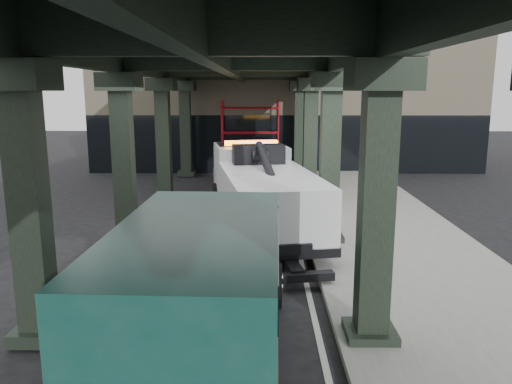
{
  "coord_description": "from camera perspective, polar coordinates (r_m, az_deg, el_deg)",
  "views": [
    {
      "loc": [
        0.64,
        -12.37,
        4.5
      ],
      "look_at": [
        0.47,
        1.41,
        1.7
      ],
      "focal_mm": 35.0,
      "sensor_mm": 36.0,
      "label": 1
    }
  ],
  "objects": [
    {
      "name": "ground",
      "position": [
        13.18,
        -2.14,
        -8.49
      ],
      "size": [
        90.0,
        90.0,
        0.0
      ],
      "primitive_type": "plane",
      "color": "black",
      "rests_on": "ground"
    },
    {
      "name": "sidewalk",
      "position": [
        15.53,
        15.14,
        -5.49
      ],
      "size": [
        5.0,
        40.0,
        0.15
      ],
      "primitive_type": "cube",
      "color": "gray",
      "rests_on": "ground"
    },
    {
      "name": "lane_stripe",
      "position": [
        15.1,
        4.73,
        -5.88
      ],
      "size": [
        0.12,
        38.0,
        0.01
      ],
      "primitive_type": "cube",
      "color": "silver",
      "rests_on": "ground"
    },
    {
      "name": "viaduct",
      "position": [
        14.44,
        -3.55,
        15.28
      ],
      "size": [
        7.4,
        32.0,
        6.4
      ],
      "color": "black",
      "rests_on": "ground"
    },
    {
      "name": "building",
      "position": [
        32.41,
        3.16,
        10.58
      ],
      "size": [
        22.0,
        10.0,
        8.0
      ],
      "primitive_type": "cube",
      "color": "#C6B793",
      "rests_on": "ground"
    },
    {
      "name": "scaffolding",
      "position": [
        27.13,
        -0.66,
        6.42
      ],
      "size": [
        3.08,
        0.88,
        4.0
      ],
      "color": "#B30E1A",
      "rests_on": "ground"
    },
    {
      "name": "tow_truck",
      "position": [
        16.19,
        0.49,
        0.51
      ],
      "size": [
        3.84,
        9.12,
        2.91
      ],
      "rotation": [
        0.0,
        0.0,
        0.17
      ],
      "color": "black",
      "rests_on": "ground"
    },
    {
      "name": "towed_van",
      "position": [
        7.99,
        -6.15,
        -11.5
      ],
      "size": [
        2.74,
        6.46,
        2.59
      ],
      "rotation": [
        0.0,
        0.0,
        -0.03
      ],
      "color": "#13463D",
      "rests_on": "ground"
    }
  ]
}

